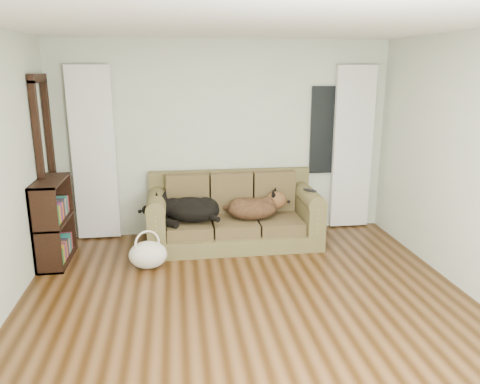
{
  "coord_description": "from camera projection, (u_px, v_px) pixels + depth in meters",
  "views": [
    {
      "loc": [
        -0.65,
        -3.76,
        2.23
      ],
      "look_at": [
        0.1,
        1.6,
        0.8
      ],
      "focal_mm": 35.0,
      "sensor_mm": 36.0,
      "label": 1
    }
  ],
  "objects": [
    {
      "name": "floor",
      "position": [
        254.0,
        321.0,
        4.26
      ],
      "size": [
        5.0,
        5.0,
        0.0
      ],
      "primitive_type": "plane",
      "color": "#311C09",
      "rests_on": "ground"
    },
    {
      "name": "ceiling",
      "position": [
        256.0,
        19.0,
        3.59
      ],
      "size": [
        5.0,
        5.0,
        0.0
      ],
      "primitive_type": "plane",
      "color": "white",
      "rests_on": "ground"
    },
    {
      "name": "wall_back",
      "position": [
        224.0,
        139.0,
        6.32
      ],
      "size": [
        4.5,
        0.04,
        2.6
      ],
      "primitive_type": "cube",
      "color": "beige",
      "rests_on": "ground"
    },
    {
      "name": "curtain_left",
      "position": [
        94.0,
        154.0,
        6.05
      ],
      "size": [
        0.55,
        0.08,
        2.25
      ],
      "primitive_type": "cube",
      "color": "white",
      "rests_on": "ground"
    },
    {
      "name": "curtain_right",
      "position": [
        352.0,
        148.0,
        6.52
      ],
      "size": [
        0.55,
        0.08,
        2.25
      ],
      "primitive_type": "cube",
      "color": "white",
      "rests_on": "ground"
    },
    {
      "name": "window_pane",
      "position": [
        328.0,
        130.0,
        6.46
      ],
      "size": [
        0.5,
        0.03,
        1.2
      ],
      "primitive_type": "cube",
      "color": "black",
      "rests_on": "wall_back"
    },
    {
      "name": "door_casing",
      "position": [
        47.0,
        169.0,
        5.66
      ],
      "size": [
        0.07,
        0.6,
        2.1
      ],
      "primitive_type": "cube",
      "color": "black",
      "rests_on": "ground"
    },
    {
      "name": "sofa",
      "position": [
        234.0,
        210.0,
        6.04
      ],
      "size": [
        2.18,
        0.94,
        0.89
      ],
      "primitive_type": "cube",
      "color": "brown",
      "rests_on": "floor"
    },
    {
      "name": "dog_black_lab",
      "position": [
        188.0,
        211.0,
        5.92
      ],
      "size": [
        0.87,
        0.74,
        0.31
      ],
      "primitive_type": "ellipsoid",
      "rotation": [
        0.0,
        0.0,
        -0.36
      ],
      "color": "black",
      "rests_on": "sofa"
    },
    {
      "name": "dog_shepherd",
      "position": [
        255.0,
        207.0,
        6.04
      ],
      "size": [
        0.69,
        0.51,
        0.29
      ],
      "primitive_type": "ellipsoid",
      "rotation": [
        0.0,
        0.0,
        3.08
      ],
      "color": "black",
      "rests_on": "sofa"
    },
    {
      "name": "tv_remote",
      "position": [
        310.0,
        190.0,
        5.94
      ],
      "size": [
        0.13,
        0.17,
        0.02
      ],
      "primitive_type": "cube",
      "rotation": [
        0.0,
        0.0,
        0.55
      ],
      "color": "black",
      "rests_on": "sofa"
    },
    {
      "name": "tote_bag",
      "position": [
        148.0,
        255.0,
        5.36
      ],
      "size": [
        0.47,
        0.38,
        0.32
      ],
      "primitive_type": "ellipsoid",
      "rotation": [
        0.0,
        0.0,
        0.09
      ],
      "color": "silver",
      "rests_on": "floor"
    },
    {
      "name": "bookshelf",
      "position": [
        54.0,
        221.0,
        5.46
      ],
      "size": [
        0.34,
        0.81,
        1.0
      ],
      "primitive_type": "cube",
      "rotation": [
        0.0,
        0.0,
        -0.05
      ],
      "color": "black",
      "rests_on": "floor"
    }
  ]
}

